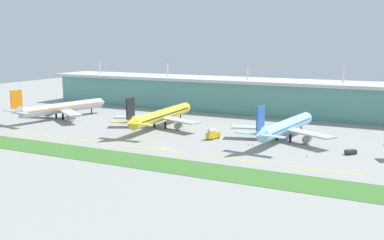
% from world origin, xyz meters
% --- Properties ---
extents(ground_plane, '(600.00, 600.00, 0.00)m').
position_xyz_m(ground_plane, '(0.00, 0.00, 0.00)').
color(ground_plane, gray).
extents(terminal_building, '(288.00, 34.00, 29.70)m').
position_xyz_m(terminal_building, '(-0.00, 107.79, 10.55)').
color(terminal_building, '#5B9E93').
rests_on(terminal_building, ground).
extents(airliner_nearest, '(47.73, 63.62, 18.90)m').
position_xyz_m(airliner_nearest, '(-88.18, 35.40, 6.45)').
color(airliner_nearest, '#ADB2BC').
rests_on(airliner_nearest, ground).
extents(airliner_near_middle, '(48.75, 68.22, 18.90)m').
position_xyz_m(airliner_near_middle, '(-23.58, 37.61, 6.45)').
color(airliner_near_middle, yellow).
rests_on(airliner_near_middle, ground).
extents(airliner_far_middle, '(48.42, 61.92, 18.90)m').
position_xyz_m(airliner_far_middle, '(41.40, 35.69, 6.45)').
color(airliner_far_middle, '#9ED1EA').
rests_on(airliner_far_middle, ground).
extents(taxiway_stripe_west, '(28.00, 0.70, 0.04)m').
position_xyz_m(taxiway_stripe_west, '(-71.00, -4.29, 0.02)').
color(taxiway_stripe_west, yellow).
rests_on(taxiway_stripe_west, ground).
extents(taxiway_stripe_mid_west, '(28.00, 0.70, 0.04)m').
position_xyz_m(taxiway_stripe_mid_west, '(-37.00, -4.29, 0.02)').
color(taxiway_stripe_mid_west, yellow).
rests_on(taxiway_stripe_mid_west, ground).
extents(taxiway_stripe_centre, '(28.00, 0.70, 0.04)m').
position_xyz_m(taxiway_stripe_centre, '(-3.00, -4.29, 0.02)').
color(taxiway_stripe_centre, yellow).
rests_on(taxiway_stripe_centre, ground).
extents(taxiway_stripe_mid_east, '(28.00, 0.70, 0.04)m').
position_xyz_m(taxiway_stripe_mid_east, '(31.00, -4.29, 0.02)').
color(taxiway_stripe_mid_east, yellow).
rests_on(taxiway_stripe_mid_east, ground).
extents(taxiway_stripe_east, '(28.00, 0.70, 0.04)m').
position_xyz_m(taxiway_stripe_east, '(65.00, -4.29, 0.02)').
color(taxiway_stripe_east, yellow).
rests_on(taxiway_stripe_east, ground).
extents(grass_verge, '(300.00, 18.00, 0.10)m').
position_xyz_m(grass_verge, '(0.00, -22.45, 0.05)').
color(grass_verge, '#3D702D').
rests_on(grass_verge, ground).
extents(pushback_tug, '(4.69, 4.90, 1.85)m').
position_xyz_m(pushback_tug, '(71.07, 22.92, 1.10)').
color(pushback_tug, '#333842').
rests_on(pushback_tug, ground).
extents(fuel_truck, '(4.66, 7.65, 4.95)m').
position_xyz_m(fuel_truck, '(11.17, 24.54, 2.26)').
color(fuel_truck, gold).
rests_on(fuel_truck, ground).
extents(safety_cone_left_wingtip, '(0.56, 0.56, 0.70)m').
position_xyz_m(safety_cone_left_wingtip, '(56.54, 11.26, 0.35)').
color(safety_cone_left_wingtip, orange).
rests_on(safety_cone_left_wingtip, ground).
extents(safety_cone_nose_front, '(0.56, 0.56, 0.70)m').
position_xyz_m(safety_cone_nose_front, '(29.80, 20.35, 0.35)').
color(safety_cone_nose_front, orange).
rests_on(safety_cone_nose_front, ground).
extents(safety_cone_right_wingtip, '(0.56, 0.56, 0.70)m').
position_xyz_m(safety_cone_right_wingtip, '(31.30, 21.11, 0.35)').
color(safety_cone_right_wingtip, orange).
rests_on(safety_cone_right_wingtip, ground).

